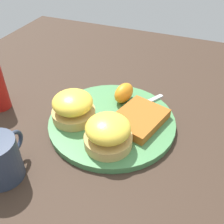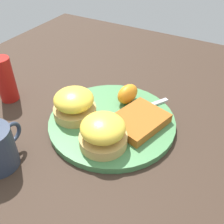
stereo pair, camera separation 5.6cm
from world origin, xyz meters
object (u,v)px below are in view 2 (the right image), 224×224
object	(u,v)px
hashbrown_patty	(139,121)
condiment_bottle	(5,80)
orange_wedge	(128,94)
sandwich_benedict_left	(74,104)
sandwich_benedict_right	(103,132)
fork	(126,114)

from	to	relation	value
hashbrown_patty	condiment_bottle	xyz separation A→B (m)	(-0.05, 0.33, 0.03)
orange_wedge	condiment_bottle	distance (m)	0.29
sandwich_benedict_left	hashbrown_patty	world-z (taller)	sandwich_benedict_left
sandwich_benedict_right	fork	size ratio (longest dim) A/B	0.52
orange_wedge	fork	size ratio (longest dim) A/B	0.33
hashbrown_patty	orange_wedge	xyz separation A→B (m)	(0.06, 0.06, 0.01)
sandwich_benedict_left	sandwich_benedict_right	world-z (taller)	same
fork	condiment_bottle	world-z (taller)	condiment_bottle
sandwich_benedict_right	condiment_bottle	xyz separation A→B (m)	(0.03, 0.29, 0.01)
hashbrown_patty	condiment_bottle	distance (m)	0.33
sandwich_benedict_right	orange_wedge	bearing A→B (deg)	8.04
sandwich_benedict_right	hashbrown_patty	xyz separation A→B (m)	(0.09, -0.04, -0.02)
hashbrown_patty	condiment_bottle	bearing A→B (deg)	99.26
sandwich_benedict_left	hashbrown_patty	distance (m)	0.14
hashbrown_patty	fork	size ratio (longest dim) A/B	0.63
fork	condiment_bottle	distance (m)	0.30
sandwich_benedict_right	orange_wedge	distance (m)	0.15
hashbrown_patty	fork	bearing A→B (deg)	69.45
condiment_bottle	sandwich_benedict_left	bearing A→B (deg)	-85.94
sandwich_benedict_left	condiment_bottle	distance (m)	0.19
sandwich_benedict_left	condiment_bottle	size ratio (longest dim) A/B	0.85
hashbrown_patty	sandwich_benedict_right	bearing A→B (deg)	157.63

